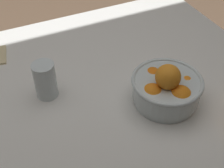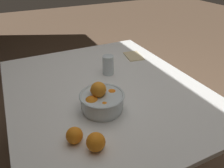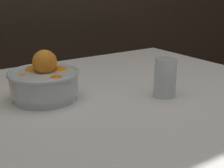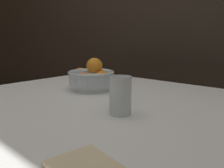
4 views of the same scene
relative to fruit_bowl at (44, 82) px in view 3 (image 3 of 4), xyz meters
The scene contains 3 objects.
dining_table 0.25m from the fruit_bowl, 28.52° to the right, with size 1.33×1.12×0.75m.
fruit_bowl is the anchor object (origin of this frame).
juice_glass 0.39m from the fruit_bowl, 30.06° to the right, with size 0.07×0.07×0.13m.
Camera 3 is at (-0.55, -0.81, 1.11)m, focal length 50.00 mm.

